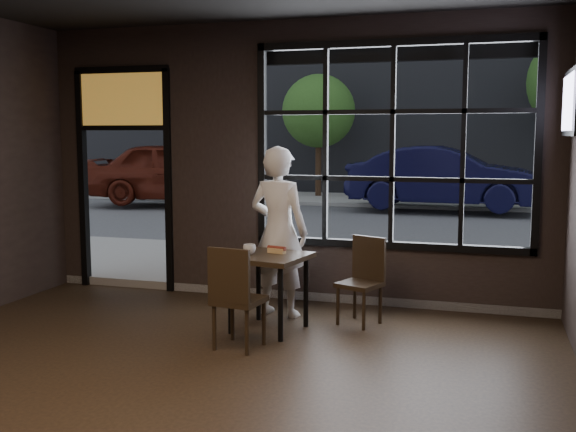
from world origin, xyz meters
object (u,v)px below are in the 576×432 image
(chair_near, at_px, (239,297))
(navy_car, at_px, (444,178))
(cafe_table, at_px, (269,292))
(man, at_px, (279,232))

(chair_near, bearing_deg, navy_car, -87.34)
(cafe_table, distance_m, navy_car, 10.69)
(navy_car, bearing_deg, chair_near, 176.18)
(cafe_table, height_order, man, man)
(cafe_table, height_order, chair_near, chair_near)
(chair_near, distance_m, man, 1.24)
(cafe_table, bearing_deg, chair_near, -87.78)
(man, bearing_deg, navy_car, -85.04)
(chair_near, height_order, navy_car, navy_car)
(cafe_table, relative_size, chair_near, 0.81)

